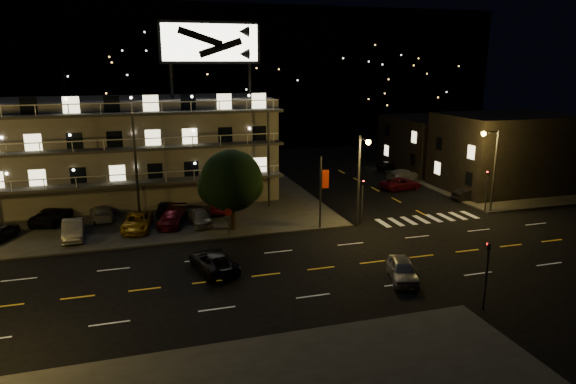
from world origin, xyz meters
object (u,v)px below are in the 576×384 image
object	(u,v)px
tree	(231,182)
side_car_0	(471,195)
road_car_east	(402,270)
road_car_west	(213,261)
lot_car_2	(137,222)
lot_car_7	(101,213)
lot_car_4	(200,217)

from	to	relation	value
tree	side_car_0	bearing A→B (deg)	5.64
road_car_east	road_car_west	size ratio (longest dim) A/B	0.82
lot_car_2	road_car_west	bearing A→B (deg)	-55.63
lot_car_7	lot_car_2	bearing A→B (deg)	119.29
lot_car_4	side_car_0	bearing A→B (deg)	-4.07
lot_car_4	tree	bearing A→B (deg)	-43.42
road_car_west	side_car_0	bearing A→B (deg)	-170.55
lot_car_7	side_car_0	world-z (taller)	lot_car_7
lot_car_7	road_car_west	world-z (taller)	lot_car_7
tree	side_car_0	xyz separation A→B (m)	(25.78, 2.54, -3.62)
tree	lot_car_7	bearing A→B (deg)	151.03
tree	lot_car_4	bearing A→B (deg)	141.89
tree	lot_car_2	xyz separation A→B (m)	(-7.83, 2.07, -3.43)
lot_car_7	road_car_west	size ratio (longest dim) A/B	0.88
tree	lot_car_2	world-z (taller)	tree
road_car_west	lot_car_4	bearing A→B (deg)	-103.62
lot_car_2	road_car_west	distance (m)	11.48
tree	lot_car_2	bearing A→B (deg)	165.20
lot_car_4	lot_car_2	bearing A→B (deg)	173.23
road_car_east	lot_car_4	bearing A→B (deg)	144.40
lot_car_7	road_car_east	distance (m)	27.85
lot_car_2	lot_car_4	xyz separation A→B (m)	(5.37, -0.14, 0.01)
side_car_0	road_car_west	size ratio (longest dim) A/B	0.75
lot_car_4	road_car_east	world-z (taller)	lot_car_4
lot_car_7	road_car_west	bearing A→B (deg)	110.73
lot_car_4	side_car_0	distance (m)	28.25
lot_car_7	side_car_0	bearing A→B (deg)	166.01
side_car_0	road_car_west	bearing A→B (deg)	114.96
lot_car_2	lot_car_7	bearing A→B (deg)	136.68
lot_car_2	lot_car_4	bearing A→B (deg)	7.39
tree	side_car_0	size ratio (longest dim) A/B	1.81
lot_car_2	side_car_0	xyz separation A→B (m)	(33.61, 0.48, -0.19)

